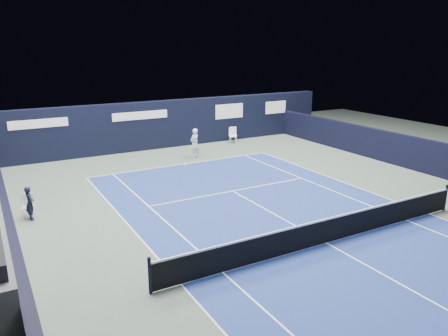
# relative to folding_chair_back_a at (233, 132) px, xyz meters

# --- Properties ---
(ground) EXTENTS (48.00, 48.00, 0.00)m
(ground) POSITION_rel_folding_chair_back_a_xyz_m (-5.64, -13.86, -0.68)
(ground) COLOR #4C5B51
(ground) RESTS_ON ground
(court_surface) EXTENTS (10.97, 23.77, 0.01)m
(court_surface) POSITION_rel_folding_chair_back_a_xyz_m (-5.64, -15.86, -0.68)
(court_surface) COLOR navy
(court_surface) RESTS_ON ground
(enclosure_wall_right) EXTENTS (0.30, 22.00, 1.80)m
(enclosure_wall_right) POSITION_rel_folding_chair_back_a_xyz_m (4.86, -9.86, 0.22)
(enclosure_wall_right) COLOR black
(enclosure_wall_right) RESTS_ON ground
(folding_chair_back_a) EXTENTS (0.59, 0.61, 1.03)m
(folding_chair_back_a) POSITION_rel_folding_chair_back_a_xyz_m (0.00, 0.00, 0.00)
(folding_chair_back_a) COLOR white
(folding_chair_back_a) RESTS_ON ground
(folding_chair_back_b) EXTENTS (0.62, 0.61, 1.08)m
(folding_chair_back_b) POSITION_rel_folding_chair_back_a_xyz_m (-0.36, -0.51, -0.07)
(folding_chair_back_b) COLOR white
(folding_chair_back_b) RESTS_ON ground
(line_judge_chair) EXTENTS (0.50, 0.49, 0.96)m
(line_judge_chair) POSITION_rel_folding_chair_back_a_xyz_m (-14.31, -8.24, -0.14)
(line_judge_chair) COLOR white
(line_judge_chair) RESTS_ON ground
(line_judge) EXTENTS (0.37, 0.52, 1.35)m
(line_judge) POSITION_rel_folding_chair_back_a_xyz_m (-14.25, -8.53, -0.01)
(line_judge) COLOR black
(line_judge) RESTS_ON ground
(court_markings) EXTENTS (11.03, 23.83, 0.00)m
(court_markings) POSITION_rel_folding_chair_back_a_xyz_m (-5.64, -15.86, -0.67)
(court_markings) COLOR white
(court_markings) RESTS_ON court_surface
(tennis_net) EXTENTS (12.90, 0.10, 1.10)m
(tennis_net) POSITION_rel_folding_chair_back_a_xyz_m (-5.64, -15.86, -0.17)
(tennis_net) COLOR black
(tennis_net) RESTS_ON ground
(back_sponsor_wall) EXTENTS (26.00, 0.63, 3.10)m
(back_sponsor_wall) POSITION_rel_folding_chair_back_a_xyz_m (-5.63, 0.64, 0.87)
(back_sponsor_wall) COLOR black
(back_sponsor_wall) RESTS_ON ground
(side_barrier_left) EXTENTS (0.33, 22.00, 1.20)m
(side_barrier_left) POSITION_rel_folding_chair_back_a_xyz_m (-15.14, -9.89, -0.08)
(side_barrier_left) COLOR black
(side_barrier_left) RESTS_ON ground
(tennis_player) EXTENTS (0.77, 0.94, 1.78)m
(tennis_player) POSITION_rel_folding_chair_back_a_xyz_m (-4.43, -2.92, 0.21)
(tennis_player) COLOR white
(tennis_player) RESTS_ON ground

